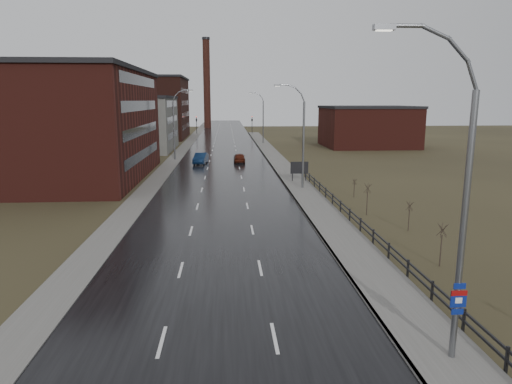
{
  "coord_description": "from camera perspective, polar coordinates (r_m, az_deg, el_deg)",
  "views": [
    {
      "loc": [
        0.41,
        -13.11,
        9.66
      ],
      "look_at": [
        2.57,
        19.83,
        3.0
      ],
      "focal_mm": 32.0,
      "sensor_mm": 36.0,
      "label": 1
    }
  ],
  "objects": [
    {
      "name": "curb_right",
      "position": [
        49.5,
        4.06,
        0.23
      ],
      "size": [
        0.16,
        180.0,
        0.18
      ],
      "primitive_type": "cube",
      "color": "slate",
      "rests_on": "ground"
    },
    {
      "name": "building_right",
      "position": [
        99.84,
        13.8,
        7.98
      ],
      "size": [
        18.36,
        16.32,
        8.5
      ],
      "color": "#471914",
      "rests_on": "ground"
    },
    {
      "name": "traffic_light_left",
      "position": [
        133.47,
        -7.46,
        9.13
      ],
      "size": [
        0.58,
        2.73,
        5.3
      ],
      "color": "black",
      "rests_on": "ground"
    },
    {
      "name": "shrub_d",
      "position": [
        35.98,
        18.59,
        -2.81
      ],
      "size": [
        0.54,
        0.56,
        2.25
      ],
      "color": "#382D23",
      "rests_on": "ground"
    },
    {
      "name": "sidewalk_left",
      "position": [
        74.24,
        -10.41,
        3.79
      ],
      "size": [
        2.4,
        260.0,
        0.12
      ],
      "primitive_type": "cube",
      "color": "#595651",
      "rests_on": "ground"
    },
    {
      "name": "traffic_light_right",
      "position": [
        133.42,
        -0.5,
        9.23
      ],
      "size": [
        0.58,
        2.73,
        5.3
      ],
      "color": "black",
      "rests_on": "ground"
    },
    {
      "name": "streetlight_right_mid",
      "position": [
        49.92,
        5.62,
        6.96
      ],
      "size": [
        3.36,
        0.28,
        11.35
      ],
      "color": "slate",
      "rests_on": "ground"
    },
    {
      "name": "streetlight_main",
      "position": [
        17.5,
        23.79,
        -1.45
      ],
      "size": [
        3.91,
        0.29,
        12.11
      ],
      "color": "slate",
      "rests_on": "ground"
    },
    {
      "name": "shrub_e",
      "position": [
        39.93,
        13.73,
        -0.79
      ],
      "size": [
        0.64,
        0.68,
        2.72
      ],
      "color": "#382D23",
      "rests_on": "ground"
    },
    {
      "name": "shrub_c",
      "position": [
        29.01,
        22.15,
        -6.03
      ],
      "size": [
        0.62,
        0.65,
        2.61
      ],
      "color": "#382D23",
      "rests_on": "ground"
    },
    {
      "name": "shrub_f",
      "position": [
        47.06,
        12.18,
        0.54
      ],
      "size": [
        0.45,
        0.48,
        1.89
      ],
      "color": "#382D23",
      "rests_on": "ground"
    },
    {
      "name": "sidewalk_right",
      "position": [
        49.73,
        5.79,
        0.25
      ],
      "size": [
        3.2,
        180.0,
        0.18
      ],
      "primitive_type": "cube",
      "color": "#595651",
      "rests_on": "ground"
    },
    {
      "name": "streetlight_right_far",
      "position": [
        103.5,
        0.74,
        9.29
      ],
      "size": [
        3.36,
        0.28,
        11.35
      ],
      "color": "slate",
      "rests_on": "ground"
    },
    {
      "name": "guardrail",
      "position": [
        34.13,
        13.26,
        -4.1
      ],
      "size": [
        0.1,
        53.05,
        1.1
      ],
      "color": "black",
      "rests_on": "ground"
    },
    {
      "name": "road",
      "position": [
        73.74,
        -4.05,
        3.87
      ],
      "size": [
        14.0,
        300.0,
        0.06
      ],
      "primitive_type": "cube",
      "color": "black",
      "rests_on": "ground"
    },
    {
      "name": "warehouse_mid",
      "position": [
        93.05,
        -15.32,
        8.29
      ],
      "size": [
        16.32,
        20.4,
        10.5
      ],
      "color": "slate",
      "rests_on": "ground"
    },
    {
      "name": "warehouse_near",
      "position": [
        61.99,
        -24.18,
        7.74
      ],
      "size": [
        22.44,
        28.56,
        13.5
      ],
      "color": "#471914",
      "rests_on": "ground"
    },
    {
      "name": "car_near",
      "position": [
        70.95,
        -6.93,
        4.16
      ],
      "size": [
        2.28,
        5.14,
        1.64
      ],
      "primitive_type": "imported",
      "rotation": [
        0.0,
        0.0,
        -0.11
      ],
      "color": "#0C2040",
      "rests_on": "ground"
    },
    {
      "name": "billboard",
      "position": [
        54.65,
        5.44,
        2.96
      ],
      "size": [
        2.13,
        0.17,
        2.49
      ],
      "color": "black",
      "rests_on": "ground"
    },
    {
      "name": "streetlight_left",
      "position": [
        75.64,
        -10.01,
        8.34
      ],
      "size": [
        3.36,
        0.28,
        11.35
      ],
      "color": "slate",
      "rests_on": "ground"
    },
    {
      "name": "car_far",
      "position": [
        71.81,
        -2.09,
        4.27
      ],
      "size": [
        1.78,
        4.41,
        1.5
      ],
      "primitive_type": "imported",
      "rotation": [
        0.0,
        0.0,
        3.14
      ],
      "color": "#4E190D",
      "rests_on": "ground"
    },
    {
      "name": "warehouse_far",
      "position": [
        123.37,
        -14.93,
        10.14
      ],
      "size": [
        26.52,
        24.48,
        15.5
      ],
      "color": "#331611",
      "rests_on": "ground"
    },
    {
      "name": "smokestack",
      "position": [
        163.34,
        -6.17,
        13.39
      ],
      "size": [
        2.7,
        2.7,
        30.7
      ],
      "color": "#331611",
      "rests_on": "ground"
    }
  ]
}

